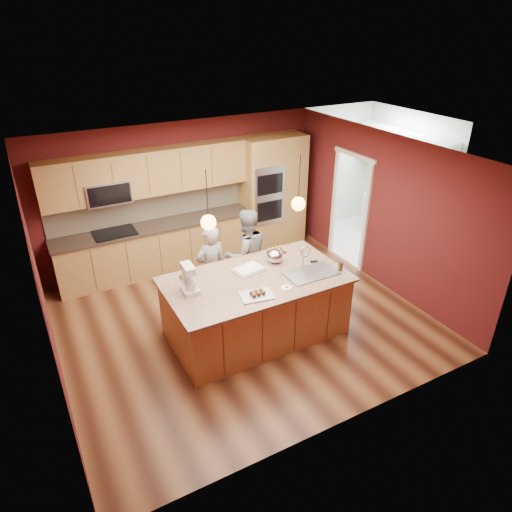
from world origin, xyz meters
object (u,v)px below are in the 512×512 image
island (257,305)px  person_right (246,255)px  mixing_bowl (275,256)px  person_left (211,268)px  stand_mixer (189,280)px

island → person_right: person_right is taller
person_right → mixing_bowl: bearing=103.4°
person_left → stand_mixer: person_left is taller
person_left → mixing_bowl: (0.78, -0.69, 0.34)m
island → mixing_bowl: (0.48, 0.30, 0.58)m
person_left → person_right: size_ratio=0.90×
island → mixing_bowl: bearing=32.0°
island → person_left: 1.06m
person_right → stand_mixer: bearing=35.3°
island → person_left: size_ratio=1.80×
island → person_right: (0.34, 0.99, 0.32)m
stand_mixer → person_right: bearing=35.9°
island → stand_mixer: 1.19m
person_left → mixing_bowl: size_ratio=5.70×
mixing_bowl → person_left: bearing=138.5°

